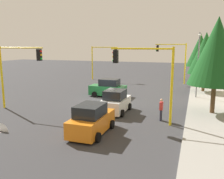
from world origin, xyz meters
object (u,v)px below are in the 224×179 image
traffic_signal_far_right (102,56)px  tree_roadside_far (200,50)px  tree_roadside_mid (205,53)px  pedestrian_crossing (161,109)px  street_lamp_curbside (198,58)px  traffic_signal_near_left (146,70)px  car_white (115,102)px  traffic_signal_far_left (173,55)px  tree_roadside_near (217,51)px  traffic_signal_near_right (17,65)px  car_green (108,88)px  car_orange (91,120)px

traffic_signal_far_right → tree_roadside_far: bearing=104.8°
tree_roadside_mid → pedestrian_crossing: size_ratio=4.26×
traffic_signal_far_right → street_lamp_curbside: size_ratio=0.79×
traffic_signal_near_left → car_white: (-1.93, -2.98, -3.06)m
traffic_signal_far_left → traffic_signal_near_left: bearing=-0.2°
traffic_signal_near_left → car_white: 4.69m
traffic_signal_far_left → tree_roadside_far: (-4.00, 3.76, 0.74)m
traffic_signal_near_left → pedestrian_crossing: 3.34m
traffic_signal_far_right → tree_roadside_mid: (6.00, 15.68, 0.82)m
tree_roadside_near → traffic_signal_near_right: bearing=-76.1°
street_lamp_curbside → car_green: (1.61, -9.40, -3.45)m
car_white → traffic_signal_near_left: bearing=57.1°
traffic_signal_near_left → pedestrian_crossing: size_ratio=3.28×
car_green → pedestrian_crossing: (7.10, 6.92, 0.01)m
street_lamp_curbside → tree_roadside_near: 5.82m
street_lamp_curbside → car_orange: bearing=-26.2°
traffic_signal_near_left → car_green: size_ratio=1.38×
tree_roadside_mid → car_white: size_ratio=1.98×
traffic_signal_far_left → tree_roadside_far: 5.54m
traffic_signal_near_right → tree_roadside_near: size_ratio=0.71×
street_lamp_curbside → pedestrian_crossing: size_ratio=4.12×
tree_roadside_mid → car_orange: tree_roadside_mid is taller
tree_roadside_near → car_orange: bearing=-46.2°
car_white → tree_roadside_far: bearing=162.9°
tree_roadside_far → street_lamp_curbside: bearing=-1.2°
traffic_signal_far_right → traffic_signal_near_left: size_ratio=0.99×
traffic_signal_far_left → car_white: (18.07, -3.04, -3.32)m
car_orange → pedestrian_crossing: (-4.25, 3.88, 0.01)m
street_lamp_curbside → car_orange: size_ratio=1.73×
tree_roadside_mid → car_green: bearing=-59.5°
street_lamp_curbside → tree_roadside_mid: bearing=169.7°
street_lamp_curbside → tree_roadside_mid: tree_roadside_mid is taller
traffic_signal_far_left → pedestrian_crossing: traffic_signal_far_left is taller
car_green → tree_roadside_far: bearing=148.8°
traffic_signal_near_right → street_lamp_curbside: 17.72m
car_white → car_orange: (5.28, 0.13, 0.00)m
street_lamp_curbside → pedestrian_crossing: street_lamp_curbside is taller
car_green → traffic_signal_near_right: bearing=-34.4°
tree_roadside_near → tree_roadside_mid: 10.02m
traffic_signal_near_right → tree_roadside_far: tree_roadside_far is taller
street_lamp_curbside → tree_roadside_mid: 4.48m
traffic_signal_far_right → tree_roadside_near: 22.79m
car_white → pedestrian_crossing: 4.14m
tree_roadside_mid → car_white: tree_roadside_mid is taller
tree_roadside_mid → car_orange: bearing=-22.4°
tree_roadside_mid → pedestrian_crossing: 14.04m
traffic_signal_near_right → car_green: size_ratio=1.39×
tree_roadside_far → car_orange: (27.35, -6.67, -4.07)m
car_green → pedestrian_crossing: bearing=44.3°
traffic_signal_near_right → car_green: 10.18m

